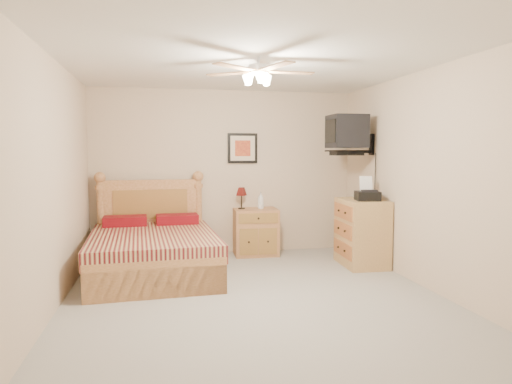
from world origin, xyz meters
TOP-DOWN VIEW (x-y plane):
  - floor at (0.00, 0.00)m, footprint 4.50×4.50m
  - ceiling at (0.00, 0.00)m, footprint 4.00×4.50m
  - wall_back at (0.00, 2.25)m, footprint 4.00×0.04m
  - wall_front at (0.00, -2.25)m, footprint 4.00×0.04m
  - wall_left at (-2.00, 0.00)m, footprint 0.04×4.50m
  - wall_right at (2.00, 0.00)m, footprint 0.04×4.50m
  - bed at (-1.07, 1.12)m, footprint 1.60×2.05m
  - nightstand at (0.43, 2.00)m, footprint 0.67×0.51m
  - table_lamp at (0.22, 2.06)m, footprint 0.20×0.20m
  - lotion_bottle at (0.51, 2.02)m, footprint 0.13×0.13m
  - framed_picture at (0.27, 2.23)m, footprint 0.46×0.04m
  - dresser at (1.73, 1.07)m, footprint 0.57×0.80m
  - fax_machine at (1.74, 0.93)m, footprint 0.36×0.38m
  - magazine_lower at (1.72, 1.30)m, footprint 0.22×0.29m
  - magazine_upper at (1.75, 1.31)m, footprint 0.28×0.33m
  - wall_tv at (1.75, 1.34)m, footprint 0.56×0.46m
  - ceiling_fan at (0.00, -0.20)m, footprint 1.14×1.14m

SIDE VIEW (x-z plane):
  - floor at x=0.00m, z-range 0.00..0.00m
  - nightstand at x=0.43m, z-range 0.00..0.70m
  - dresser at x=1.73m, z-range 0.00..0.92m
  - bed at x=-1.07m, z-range 0.00..1.29m
  - lotion_bottle at x=0.51m, z-range 0.70..0.96m
  - table_lamp at x=0.22m, z-range 0.70..1.03m
  - magazine_lower at x=1.72m, z-range 0.92..0.94m
  - magazine_upper at x=1.75m, z-range 0.94..0.96m
  - fax_machine at x=1.74m, z-range 0.92..1.24m
  - wall_back at x=0.00m, z-range 0.00..2.50m
  - wall_front at x=0.00m, z-range 0.00..2.50m
  - wall_left at x=-2.00m, z-range 0.00..2.50m
  - wall_right at x=2.00m, z-range 0.00..2.50m
  - framed_picture at x=0.27m, z-range 1.39..1.85m
  - wall_tv at x=1.75m, z-range 1.52..2.10m
  - ceiling_fan at x=0.00m, z-range 2.22..2.50m
  - ceiling at x=0.00m, z-range 2.48..2.52m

